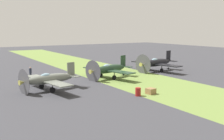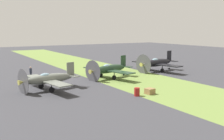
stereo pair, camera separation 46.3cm
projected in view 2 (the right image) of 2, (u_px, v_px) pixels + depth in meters
The scene contains 9 objects.
ground_plane at pixel (52, 85), 34.83m from camera, with size 160.00×160.00×0.00m, color #38383D.
grass_verge at pixel (127, 77), 40.75m from camera, with size 120.00×11.00×0.01m, color olive.
airplane_lead at pixel (48, 79), 31.90m from camera, with size 9.10×7.25×3.22m.
airplane_wingman at pixel (109, 69), 39.52m from camera, with size 9.30×7.45×3.30m.
airplane_trail at pixel (157, 63), 45.99m from camera, with size 9.91×7.89×3.51m.
ground_crew_chief at pixel (31, 72), 39.50m from camera, with size 0.59×0.38×1.73m.
fuel_drum at pixel (137, 92), 29.24m from camera, with size 0.60×0.60×0.90m, color maroon.
supply_crate at pixel (150, 91), 30.14m from camera, with size 0.90×0.90×0.64m, color olive.
runway_marker_cone at pixel (90, 75), 41.28m from camera, with size 0.36×0.36×0.44m, color orange.
Camera 2 is at (-33.23, 10.93, 7.21)m, focal length 43.52 mm.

